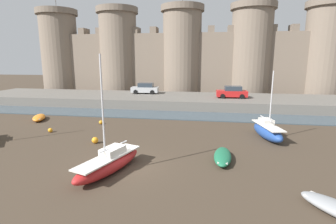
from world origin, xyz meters
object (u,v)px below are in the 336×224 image
Objects in this scene: rowboat_foreground_centre at (39,117)px; car_quay_centre_west at (145,88)px; mooring_buoy_off_centre at (95,140)px; car_quay_east at (232,92)px; rowboat_foreground_right at (223,156)px; sailboat_near_channel_left at (267,131)px; sailboat_foreground_left at (109,163)px; mooring_buoy_mid_mud at (101,122)px; mooring_buoy_near_shore at (50,130)px.

car_quay_centre_west reaches higher than rowboat_foreground_centre.
car_quay_east is at bearing 56.40° from mooring_buoy_off_centre.
rowboat_foreground_centre is (-19.28, 8.47, -0.01)m from rowboat_foreground_right.
sailboat_near_channel_left is 14.19m from mooring_buoy_off_centre.
mooring_buoy_off_centre is (9.42, -6.45, -0.05)m from rowboat_foreground_centre.
sailboat_foreground_left reaches higher than mooring_buoy_mid_mud.
rowboat_foreground_right reaches higher than mooring_buoy_off_centre.
sailboat_near_channel_left reaches higher than rowboat_foreground_centre.
rowboat_foreground_right is at bearing -15.84° from mooring_buoy_near_shore.
car_quay_east is at bearing 42.02° from mooring_buoy_near_shore.
rowboat_foreground_right is 10.07m from mooring_buoy_off_centre.
sailboat_foreground_left is 25.55m from car_quay_centre_west.
rowboat_foreground_centre is at bearing 175.47° from mooring_buoy_mid_mud.
sailboat_near_channel_left is 6.77m from rowboat_foreground_right.
sailboat_foreground_left is at bearing -141.46° from sailboat_near_channel_left.
rowboat_foreground_right is 20.02m from car_quay_east.
sailboat_foreground_left is at bearing -110.91° from car_quay_east.
rowboat_foreground_centre is 8.28× the size of mooring_buoy_mid_mud.
sailboat_near_channel_left is at bearing -8.48° from mooring_buoy_mid_mud.
rowboat_foreground_right is 14.28m from mooring_buoy_mid_mud.
sailboat_foreground_left is 17.24× the size of mooring_buoy_mid_mud.
sailboat_foreground_left is at bearing -57.45° from mooring_buoy_off_centre.
car_quay_centre_west is at bearing 99.32° from sailboat_foreground_left.
rowboat_foreground_centre is at bearing -151.86° from car_quay_east.
sailboat_near_channel_left is 22.33m from car_quay_centre_west.
mooring_buoy_mid_mud is at bearing 115.69° from sailboat_foreground_left.
rowboat_foreground_right reaches higher than rowboat_foreground_centre.
rowboat_foreground_centre is 6.42× the size of mooring_buoy_off_centre.
car_quay_centre_west reaches higher than rowboat_foreground_right.
sailboat_near_channel_left reaches higher than mooring_buoy_off_centre.
sailboat_foreground_left is 16.96m from rowboat_foreground_centre.
mooring_buoy_mid_mud is (-15.79, 2.35, -0.48)m from sailboat_near_channel_left.
rowboat_foreground_centre reaches higher than mooring_buoy_mid_mud.
rowboat_foreground_right is at bearing 23.42° from sailboat_foreground_left.
mooring_buoy_mid_mud is 14.53m from car_quay_centre_west.
sailboat_near_channel_left reaches higher than mooring_buoy_near_shore.
car_quay_centre_west is (-4.13, 25.17, 1.46)m from sailboat_foreground_left.
car_quay_centre_west is at bearing 85.77° from mooring_buoy_mid_mud.
mooring_buoy_near_shore is (-8.53, 7.23, -0.40)m from sailboat_foreground_left.
rowboat_foreground_centre is at bearing -121.45° from car_quay_centre_west.
mooring_buoy_off_centre is at bearing 168.40° from rowboat_foreground_right.
rowboat_foreground_centre is 0.79× the size of car_quay_centre_west.
mooring_buoy_near_shore is (4.04, -4.15, -0.10)m from rowboat_foreground_centre.
rowboat_foreground_right is 1.03× the size of rowboat_foreground_centre.
mooring_buoy_near_shore is (-3.33, -3.57, 0.00)m from mooring_buoy_mid_mud.
mooring_buoy_near_shore is at bearing 164.16° from rowboat_foreground_right.
mooring_buoy_off_centre is (-9.86, 2.02, -0.05)m from rowboat_foreground_right.
sailboat_near_channel_left is at bearing 54.93° from rowboat_foreground_right.
sailboat_foreground_left is at bearing -64.31° from mooring_buoy_mid_mud.
mooring_buoy_near_shore is at bearing -103.77° from car_quay_centre_west.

